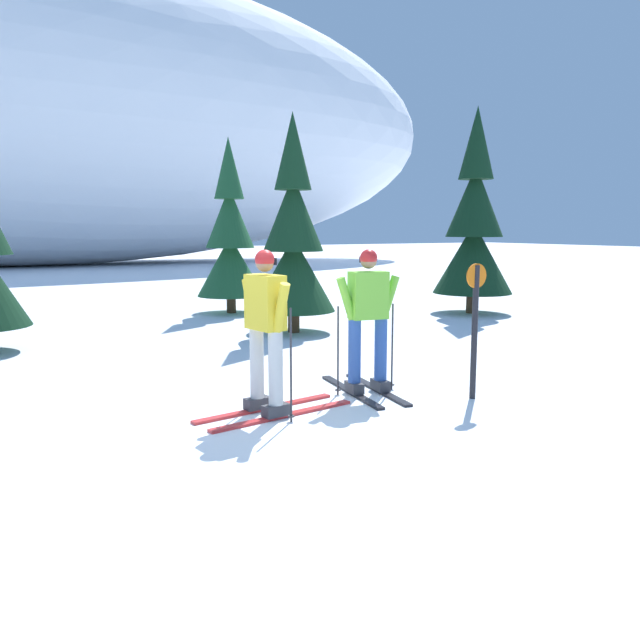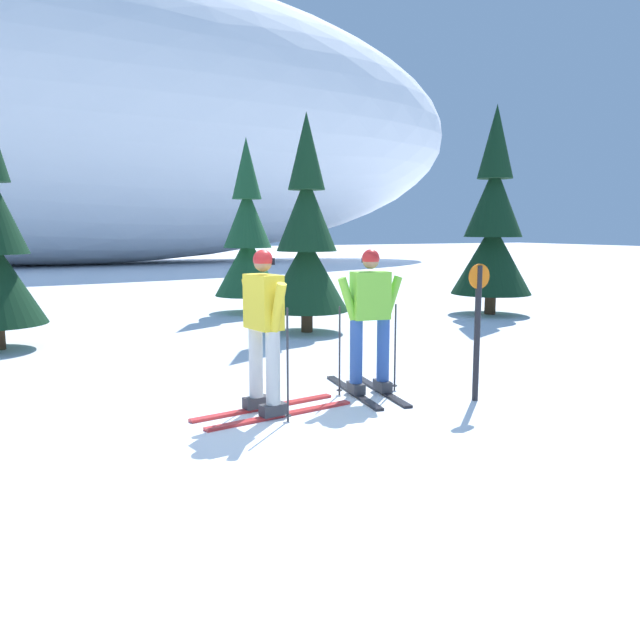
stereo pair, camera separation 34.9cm
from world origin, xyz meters
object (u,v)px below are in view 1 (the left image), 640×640
pine_tree_center (230,241)px  trail_marker_post (475,323)px  pine_tree_far_right (474,228)px  skier_lime_jacket (368,319)px  skier_yellow_jacket (266,329)px  pine_tree_center_right (293,242)px

pine_tree_center → trail_marker_post: pine_tree_center is taller
pine_tree_center → pine_tree_far_right: pine_tree_far_right is taller
trail_marker_post → pine_tree_far_right: bearing=47.9°
pine_tree_far_right → trail_marker_post: 7.81m
skier_lime_jacket → trail_marker_post: skier_lime_jacket is taller
skier_yellow_jacket → trail_marker_post: (2.36, -0.55, -0.03)m
pine_tree_center_right → skier_yellow_jacket: bearing=-119.7°
pine_tree_far_right → skier_lime_jacket: bearing=-141.1°
skier_lime_jacket → pine_tree_center_right: bearing=74.1°
skier_lime_jacket → pine_tree_far_right: (6.13, 4.95, 1.05)m
skier_yellow_jacket → skier_lime_jacket: size_ratio=1.05×
skier_yellow_jacket → pine_tree_far_right: pine_tree_far_right is taller
skier_lime_jacket → skier_yellow_jacket: bearing=-170.5°
trail_marker_post → pine_tree_center: bearing=87.8°
pine_tree_far_right → pine_tree_center_right: bearing=-174.6°
skier_yellow_jacket → pine_tree_center: size_ratio=0.45×
pine_tree_center → skier_yellow_jacket: bearing=-108.7°
trail_marker_post → skier_lime_jacket: bearing=140.1°
pine_tree_center → pine_tree_center_right: bearing=-89.8°
skier_yellow_jacket → pine_tree_center: bearing=71.3°
pine_tree_center_right → pine_tree_center: bearing=90.2°
skier_yellow_jacket → skier_lime_jacket: 1.43m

